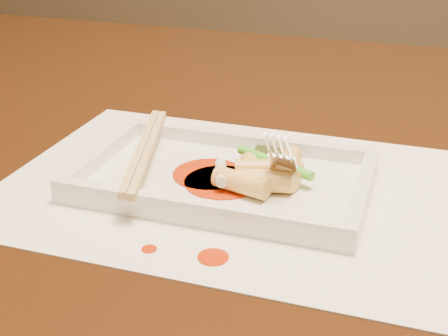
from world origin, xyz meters
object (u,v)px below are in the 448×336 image
(table, at_px, (227,203))
(placemat, at_px, (224,186))
(plate_base, at_px, (224,182))
(fork, at_px, (308,103))
(chopstick_a, at_px, (141,149))

(table, relative_size, placemat, 3.50)
(plate_base, bearing_deg, table, 107.09)
(table, distance_m, fork, 0.25)
(placemat, distance_m, plate_base, 0.00)
(table, relative_size, fork, 10.00)
(table, bearing_deg, chopstick_a, -103.56)
(placemat, xyz_separation_m, chopstick_a, (-0.08, 0.00, 0.03))
(plate_base, distance_m, chopstick_a, 0.08)
(table, distance_m, plate_base, 0.19)
(table, bearing_deg, placemat, -72.91)
(fork, bearing_deg, placemat, -165.58)
(chopstick_a, bearing_deg, fork, 6.75)
(placemat, height_order, fork, fork)
(placemat, xyz_separation_m, plate_base, (0.00, 0.00, 0.00))
(placemat, height_order, chopstick_a, chopstick_a)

